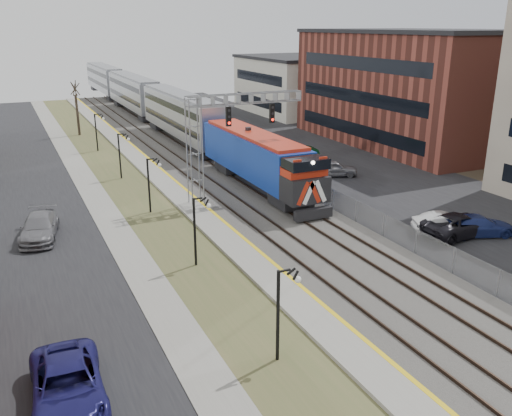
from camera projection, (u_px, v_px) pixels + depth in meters
street_west at (33, 199)px, 42.03m from camera, size 7.00×120.00×0.04m
sidewalk at (92, 192)px, 43.83m from camera, size 2.00×120.00×0.08m
grass_median at (129, 187)px, 45.03m from camera, size 4.00×120.00×0.06m
platform at (164, 182)px, 46.21m from camera, size 2.00×120.00×0.24m
ballast_bed at (219, 176)px, 48.22m from camera, size 8.00×120.00×0.20m
parking_lot at (333, 163)px, 53.06m from camera, size 16.00×120.00×0.04m
platform_edge at (174, 179)px, 46.52m from camera, size 0.24×120.00×0.01m
track_near at (197, 176)px, 47.36m from camera, size 1.58×120.00×0.15m
track_far at (234, 172)px, 48.76m from camera, size 1.58×120.00×0.15m
train at (147, 101)px, 74.14m from camera, size 3.00×85.85×5.33m
signal_gantry at (216, 130)px, 39.33m from camera, size 9.00×1.07×8.15m
lampposts at (193, 231)px, 30.06m from camera, size 0.14×62.14×4.00m
fence at (261, 163)px, 49.68m from camera, size 0.04×120.00×1.60m
buildings_east at (477, 95)px, 53.37m from camera, size 16.00×76.00×15.00m
bare_trees at (10, 156)px, 44.06m from camera, size 12.30×42.30×5.95m
car_lot_b at (446, 224)px, 34.85m from camera, size 4.33×2.92×1.35m
car_lot_c at (459, 225)px, 34.52m from camera, size 5.41×2.65×1.48m
car_lot_d at (478, 226)px, 34.57m from camera, size 5.04×3.25×1.36m
car_lot_e at (334, 169)px, 48.14m from camera, size 4.47×3.05×1.41m
car_lot_f at (295, 151)px, 54.58m from camera, size 4.96×2.41×1.57m
car_street_a at (68, 387)px, 19.11m from camera, size 2.71×5.47×1.49m
car_street_b at (39, 228)px, 34.09m from camera, size 3.01×5.41×1.48m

